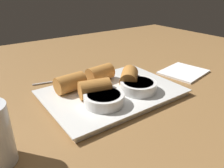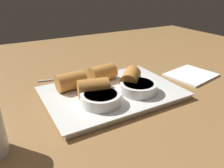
# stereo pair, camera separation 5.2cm
# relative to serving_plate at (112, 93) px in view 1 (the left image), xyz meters

# --- Properties ---
(table_surface) EXTENTS (1.80, 1.40, 0.02)m
(table_surface) POSITION_rel_serving_plate_xyz_m (0.04, 0.01, -0.02)
(table_surface) COLOR olive
(table_surface) RESTS_ON ground
(serving_plate) EXTENTS (0.33, 0.23, 0.01)m
(serving_plate) POSITION_rel_serving_plate_xyz_m (0.00, 0.00, 0.00)
(serving_plate) COLOR silver
(serving_plate) RESTS_ON table_surface
(roll_front_left) EXTENTS (0.08, 0.05, 0.04)m
(roll_front_left) POSITION_rel_serving_plate_xyz_m (-0.01, -0.07, 0.03)
(roll_front_left) COLOR #B77533
(roll_front_left) RESTS_ON serving_plate
(roll_front_right) EXTENTS (0.08, 0.08, 0.04)m
(roll_front_right) POSITION_rel_serving_plate_xyz_m (-0.06, -0.00, 0.03)
(roll_front_right) COLOR #B77533
(roll_front_right) RESTS_ON serving_plate
(roll_back_left) EXTENTS (0.08, 0.05, 0.04)m
(roll_back_left) POSITION_rel_serving_plate_xyz_m (0.08, -0.06, 0.03)
(roll_back_left) COLOR #B77533
(roll_back_left) RESTS_ON serving_plate
(roll_back_right) EXTENTS (0.08, 0.06, 0.04)m
(roll_back_right) POSITION_rel_serving_plate_xyz_m (0.05, 0.01, 0.03)
(roll_back_right) COLOR #B77533
(roll_back_right) RESTS_ON serving_plate
(dipping_bowl_near) EXTENTS (0.09, 0.09, 0.02)m
(dipping_bowl_near) POSITION_rel_serving_plate_xyz_m (0.05, 0.04, 0.02)
(dipping_bowl_near) COLOR white
(dipping_bowl_near) RESTS_ON serving_plate
(dipping_bowl_far) EXTENTS (0.09, 0.09, 0.02)m
(dipping_bowl_far) POSITION_rel_serving_plate_xyz_m (-0.05, 0.04, 0.02)
(dipping_bowl_far) COLOR white
(dipping_bowl_far) RESTS_ON serving_plate
(spoon) EXTENTS (0.19, 0.06, 0.01)m
(spoon) POSITION_rel_serving_plate_xyz_m (-0.01, -0.14, -0.00)
(spoon) COLOR silver
(spoon) RESTS_ON table_surface
(napkin) EXTENTS (0.15, 0.14, 0.01)m
(napkin) POSITION_rel_serving_plate_xyz_m (-0.27, 0.01, -0.00)
(napkin) COLOR white
(napkin) RESTS_ON table_surface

